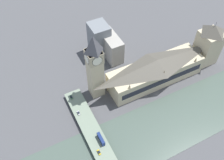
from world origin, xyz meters
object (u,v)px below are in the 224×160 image
object	(u,v)px
road_bridge	(103,153)
car_southbound_mid	(99,152)
victoria_tower	(208,44)
car_northbound_tail	(79,113)
car_southbound_lead	(71,97)
clock_tower	(95,66)
double_decker_bus_rear	(101,139)
parliament_hall	(156,70)

from	to	relation	value
road_bridge	car_southbound_mid	world-z (taller)	car_southbound_mid
car_southbound_mid	road_bridge	bearing A→B (deg)	-120.24
victoria_tower	car_northbound_tail	distance (m)	143.56
car_northbound_tail	car_southbound_lead	xyz separation A→B (m)	(18.92, -0.50, 0.00)
clock_tower	car_southbound_mid	xyz separation A→B (m)	(-57.51, 24.22, -31.46)
double_decker_bus_rear	car_southbound_lead	size ratio (longest dim) A/B	2.54
clock_tower	car_northbound_tail	bearing A→B (deg)	124.49
car_northbound_tail	car_southbound_mid	size ratio (longest dim) A/B	0.89
road_bridge	double_decker_bus_rear	xyz separation A→B (m)	(10.23, -3.01, 3.45)
car_northbound_tail	car_southbound_lead	bearing A→B (deg)	-1.52
double_decker_bus_rear	car_northbound_tail	bearing A→B (deg)	11.36
clock_tower	road_bridge	size ratio (longest dim) A/B	0.50
car_northbound_tail	car_southbound_lead	size ratio (longest dim) A/B	0.93
victoria_tower	double_decker_bus_rear	distance (m)	141.87
victoria_tower	road_bridge	bearing A→B (deg)	108.88
car_southbound_mid	parliament_hall	bearing A→B (deg)	-60.47
car_southbound_mid	double_decker_bus_rear	bearing A→B (deg)	-33.82
victoria_tower	road_bridge	world-z (taller)	victoria_tower
victoria_tower	car_southbound_lead	bearing A→B (deg)	84.59
double_decker_bus_rear	road_bridge	bearing A→B (deg)	163.59
road_bridge	car_northbound_tail	bearing A→B (deg)	4.60
parliament_hall	road_bridge	distance (m)	92.09
double_decker_bus_rear	car_southbound_lead	xyz separation A→B (m)	(50.74, 5.89, -1.89)
car_southbound_mid	victoria_tower	bearing A→B (deg)	-72.05
road_bridge	car_northbound_tail	distance (m)	42.22
car_southbound_lead	double_decker_bus_rear	bearing A→B (deg)	-173.38
car_southbound_lead	car_southbound_mid	bearing A→B (deg)	-179.89
clock_tower	car_southbound_lead	world-z (taller)	clock_tower
clock_tower	victoria_tower	bearing A→B (deg)	-95.63
parliament_hall	car_southbound_mid	world-z (taller)	parliament_hall
road_bridge	double_decker_bus_rear	bearing A→B (deg)	-16.41
parliament_hall	clock_tower	world-z (taller)	clock_tower
car_northbound_tail	car_southbound_lead	distance (m)	18.92
road_bridge	car_southbound_lead	bearing A→B (deg)	2.70
clock_tower	double_decker_bus_rear	size ratio (longest dim) A/B	6.12
double_decker_bus_rear	car_northbound_tail	world-z (taller)	double_decker_bus_rear
double_decker_bus_rear	car_northbound_tail	distance (m)	32.51
clock_tower	car_southbound_lead	distance (m)	39.78
car_southbound_lead	car_southbound_mid	distance (m)	59.36
parliament_hall	victoria_tower	size ratio (longest dim) A/B	1.90
double_decker_bus_rear	car_northbound_tail	xyz separation A→B (m)	(31.82, 6.39, -1.89)
car_southbound_lead	clock_tower	bearing A→B (deg)	-94.35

